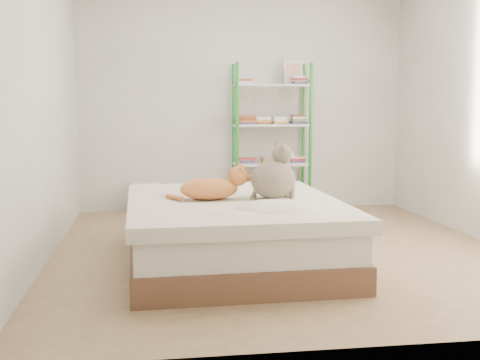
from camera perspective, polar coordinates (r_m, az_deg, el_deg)
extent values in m
cube|color=tan|center=(5.19, 3.74, -6.62)|extent=(3.80, 4.20, 0.01)
cube|color=white|center=(7.11, 0.27, 7.70)|extent=(3.80, 0.01, 2.60)
cube|color=white|center=(3.02, 12.35, 8.21)|extent=(3.80, 0.01, 2.60)
cube|color=white|center=(5.00, -18.16, 7.56)|extent=(0.01, 4.20, 2.60)
cube|color=brown|center=(4.72, -0.68, -6.78)|extent=(1.61, 1.99, 0.20)
cube|color=#EDE6CD|center=(4.68, -0.68, -4.33)|extent=(1.56, 1.93, 0.22)
cube|color=beige|center=(4.65, -0.69, -2.44)|extent=(1.65, 2.03, 0.10)
cylinder|color=green|center=(6.72, -0.26, 3.89)|extent=(0.04, 0.04, 1.70)
cylinder|color=green|center=(7.04, -0.63, 4.04)|extent=(0.04, 0.04, 1.70)
cylinder|color=green|center=(6.89, 6.69, 3.92)|extent=(0.04, 0.04, 1.70)
cylinder|color=green|center=(7.20, 6.03, 4.07)|extent=(0.04, 0.04, 1.70)
cube|color=silver|center=(7.03, 2.95, -2.12)|extent=(0.86, 0.34, 0.02)
cube|color=silver|center=(6.97, 2.97, 1.53)|extent=(0.86, 0.34, 0.02)
cube|color=silver|center=(6.94, 3.00, 5.22)|extent=(0.86, 0.34, 0.02)
cube|color=silver|center=(6.94, 3.02, 8.94)|extent=(0.86, 0.34, 0.02)
cube|color=#C43339|center=(7.02, 2.95, -1.66)|extent=(0.20, 0.16, 0.09)
cube|color=#C43339|center=(6.92, 0.54, 1.97)|extent=(0.20, 0.16, 0.09)
cube|color=#C43339|center=(6.97, 2.98, 2.00)|extent=(0.20, 0.16, 0.09)
cube|color=#C43339|center=(7.03, 5.38, 2.02)|extent=(0.20, 0.16, 0.09)
cube|color=#C43339|center=(6.89, 0.54, 5.70)|extent=(0.20, 0.16, 0.09)
cube|color=#C43339|center=(6.92, 2.19, 5.70)|extent=(0.20, 0.16, 0.09)
cube|color=#C43339|center=(6.96, 3.81, 5.70)|extent=(0.20, 0.16, 0.09)
cube|color=#C43339|center=(7.01, 5.42, 5.69)|extent=(0.20, 0.16, 0.09)
cube|color=#C43339|center=(6.89, 0.55, 9.44)|extent=(0.20, 0.16, 0.09)
cube|color=#C43339|center=(7.01, 5.46, 9.37)|extent=(0.20, 0.16, 0.09)
cube|color=silver|center=(7.05, 5.09, 10.13)|extent=(0.22, 0.10, 0.27)
cube|color=red|center=(7.04, 5.11, 10.14)|extent=(0.17, 0.07, 0.21)
cube|color=#8B5B43|center=(6.14, 3.09, -2.72)|extent=(0.63, 0.57, 0.36)
cube|color=#492A72|center=(5.97, 4.17, -3.09)|extent=(0.29, 0.12, 0.08)
cube|color=#8B5B43|center=(5.93, 3.47, -1.32)|extent=(0.54, 0.33, 0.11)
cube|color=white|center=(6.86, -8.81, -1.89)|extent=(0.32, 0.29, 0.33)
cube|color=white|center=(6.84, -8.83, -0.42)|extent=(0.35, 0.32, 0.03)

